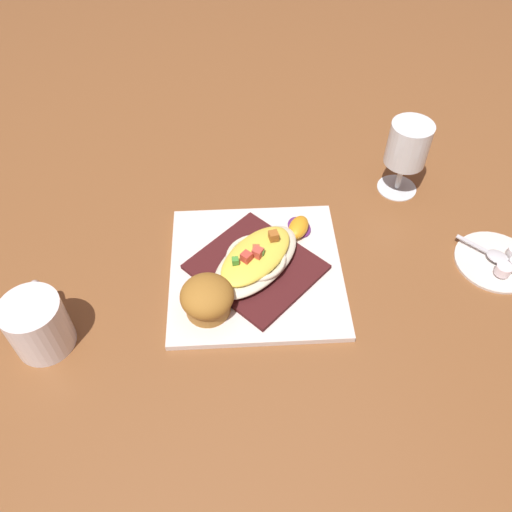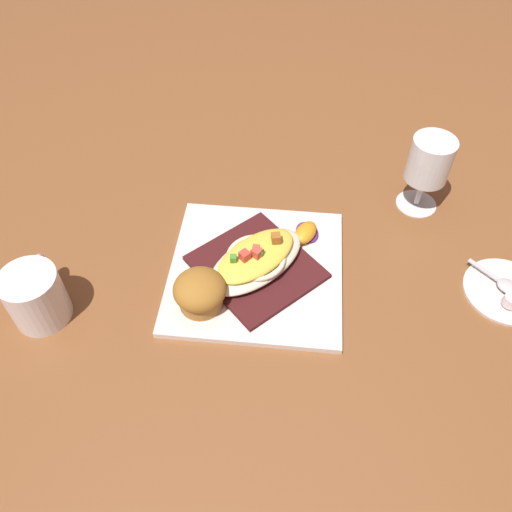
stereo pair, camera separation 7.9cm
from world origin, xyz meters
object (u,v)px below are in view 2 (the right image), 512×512
object	(u,v)px
gratin_dish	(256,259)
coffee_mug	(37,298)
square_plate	(256,271)
stemmed_glass	(429,164)
spoon	(506,285)
muffin	(200,292)
creamer_cup_0	(512,301)
creamer_saucer	(506,290)
orange_garnish	(306,232)

from	to	relation	value
gratin_dish	coffee_mug	xyz separation A→B (m)	(-0.32, -0.03, 0.00)
square_plate	gratin_dish	world-z (taller)	gratin_dish
coffee_mug	stemmed_glass	size ratio (longest dim) A/B	0.82
gratin_dish	coffee_mug	size ratio (longest dim) A/B	1.70
spoon	square_plate	bearing A→B (deg)	166.41
muffin	stemmed_glass	world-z (taller)	stemmed_glass
gratin_dish	spoon	world-z (taller)	gratin_dish
stemmed_glass	creamer_cup_0	size ratio (longest dim) A/B	5.72
muffin	coffee_mug	world-z (taller)	coffee_mug
creamer_cup_0	creamer_saucer	bearing A→B (deg)	71.17
creamer_cup_0	orange_garnish	bearing A→B (deg)	147.22
gratin_dish	creamer_cup_0	distance (m)	0.38
gratin_dish	creamer_saucer	xyz separation A→B (m)	(0.37, -0.09, -0.03)
square_plate	coffee_mug	size ratio (longest dim) A/B	2.36
orange_garnish	gratin_dish	bearing A→B (deg)	-148.48
orange_garnish	coffee_mug	xyz separation A→B (m)	(-0.41, -0.09, 0.02)
muffin	creamer_saucer	distance (m)	0.46
gratin_dish	muffin	size ratio (longest dim) A/B	2.50
stemmed_glass	creamer_saucer	bearing A→B (deg)	-71.24
creamer_saucer	coffee_mug	bearing A→B (deg)	174.93
coffee_mug	creamer_cup_0	bearing A→B (deg)	-7.39
orange_garnish	coffee_mug	bearing A→B (deg)	-168.09
orange_garnish	spoon	size ratio (longest dim) A/B	0.76
orange_garnish	stemmed_glass	world-z (taller)	stemmed_glass
square_plate	stemmed_glass	bearing A→B (deg)	20.40
square_plate	creamer_saucer	xyz separation A→B (m)	(0.37, -0.09, -0.00)
gratin_dish	stemmed_glass	distance (m)	0.33
square_plate	gratin_dish	size ratio (longest dim) A/B	1.38
stemmed_glass	coffee_mug	bearing A→B (deg)	-167.01
muffin	spoon	distance (m)	0.46
orange_garnish	muffin	bearing A→B (deg)	-148.78
muffin	spoon	world-z (taller)	muffin
orange_garnish	creamer_saucer	xyz separation A→B (m)	(0.28, -0.15, -0.02)
spoon	creamer_cup_0	world-z (taller)	creamer_cup_0
muffin	stemmed_glass	bearing A→B (deg)	22.97
creamer_saucer	spoon	xyz separation A→B (m)	(-0.00, 0.00, 0.01)
stemmed_glass	creamer_saucer	world-z (taller)	stemmed_glass
orange_garnish	creamer_cup_0	distance (m)	0.32
spoon	creamer_cup_0	size ratio (longest dim) A/B	3.44
orange_garnish	stemmed_glass	xyz separation A→B (m)	(0.21, 0.06, 0.07)
gratin_dish	coffee_mug	bearing A→B (deg)	-174.43
creamer_saucer	spoon	distance (m)	0.01
square_plate	orange_garnish	bearing A→B (deg)	31.49
orange_garnish	square_plate	bearing A→B (deg)	-148.51
gratin_dish	muffin	bearing A→B (deg)	-149.07
stemmed_glass	creamer_cup_0	bearing A→B (deg)	-75.43
orange_garnish	coffee_mug	size ratio (longest dim) A/B	0.56
coffee_mug	spoon	distance (m)	0.69
orange_garnish	coffee_mug	world-z (taller)	coffee_mug
gratin_dish	orange_garnish	size ratio (longest dim) A/B	3.07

